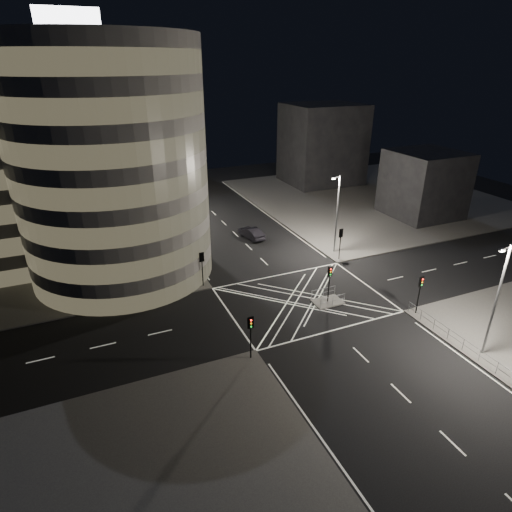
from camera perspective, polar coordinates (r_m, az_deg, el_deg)
name	(u,v)px	position (r m, az deg, el deg)	size (l,w,h in m)	color
ground	(303,300)	(45.12, 6.34, -5.79)	(120.00, 120.00, 0.00)	black
sidewalk_far_left	(13,248)	(65.29, -29.71, 0.97)	(42.00, 42.00, 0.15)	#4E4C49
sidewalk_far_right	(371,197)	(81.00, 15.11, 7.60)	(42.00, 42.00, 0.15)	#4E4C49
central_island	(328,302)	(44.91, 9.52, -6.04)	(3.00, 2.00, 0.15)	slate
office_tower_curved	(63,160)	(53.22, -24.35, 11.62)	(30.00, 29.00, 27.20)	gray
office_block_rear	(53,141)	(76.43, -25.40, 13.70)	(24.00, 16.00, 22.00)	gray
building_right_far	(322,144)	(87.93, 8.81, 14.55)	(14.00, 12.00, 15.00)	black
building_right_near	(424,184)	(72.41, 21.48, 8.94)	(10.00, 10.00, 10.00)	black
building_far_end	(151,133)	(93.88, -13.85, 15.62)	(18.00, 8.00, 18.00)	black
tree_a	(180,241)	(47.07, -10.09, 1.94)	(4.67, 4.67, 7.41)	black
tree_b	(168,226)	(52.66, -11.66, 3.93)	(4.76, 4.76, 7.14)	black
tree_c	(158,213)	(58.33, -12.93, 5.56)	(3.69, 3.69, 6.23)	black
tree_d	(149,196)	(63.74, -14.08, 7.83)	(4.93, 4.93, 7.74)	black
tree_e	(142,188)	(69.56, -14.95, 8.81)	(4.47, 4.47, 7.11)	black
traffic_signal_fl	(202,263)	(46.28, -7.22, -0.92)	(0.55, 0.22, 4.00)	black
traffic_signal_nl	(251,330)	(35.08, -0.73, -9.81)	(0.55, 0.22, 4.00)	black
traffic_signal_fr	(341,238)	(53.28, 11.21, 2.33)	(0.55, 0.22, 4.00)	black
traffic_signal_nr	(420,288)	(43.91, 21.04, -4.00)	(0.55, 0.22, 4.00)	black
traffic_signal_island	(330,277)	(43.54, 9.78, -2.83)	(0.55, 0.22, 4.00)	black
street_lamp_left_near	(182,225)	(49.77, -9.80, 4.07)	(1.25, 0.25, 10.00)	slate
street_lamp_left_far	(152,186)	(66.62, -13.69, 9.04)	(1.25, 0.25, 10.00)	slate
street_lamp_right_far	(337,212)	(54.41, 10.72, 5.81)	(1.25, 0.25, 10.00)	slate
street_lamp_right_near	(496,298)	(39.17, 29.40, -4.90)	(1.25, 0.25, 10.00)	slate
railing_near_right	(456,339)	(41.66, 25.07, -9.98)	(0.06, 11.70, 1.10)	slate
railing_island_south	(333,301)	(43.96, 10.20, -5.89)	(2.80, 0.06, 1.10)	slate
railing_island_north	(323,293)	(45.25, 8.97, -4.84)	(2.80, 0.06, 1.10)	slate
sedan	(251,233)	(59.69, -0.64, 3.09)	(1.65, 4.74, 1.56)	black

